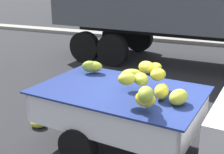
{
  "coord_description": "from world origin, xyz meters",
  "views": [
    {
      "loc": [
        0.96,
        -4.51,
        2.84
      ],
      "look_at": [
        -1.05,
        0.13,
        1.17
      ],
      "focal_mm": 48.22,
      "sensor_mm": 36.0,
      "label": 1
    }
  ],
  "objects": [
    {
      "name": "ground",
      "position": [
        0.0,
        0.0,
        0.0
      ],
      "size": [
        220.0,
        220.0,
        0.0
      ],
      "primitive_type": "plane",
      "color": "#28282B"
    },
    {
      "name": "curb_strip",
      "position": [
        0.0,
        9.43,
        0.08
      ],
      "size": [
        80.0,
        0.8,
        0.16
      ],
      "primitive_type": "cube",
      "color": "gray",
      "rests_on": "ground"
    },
    {
      "name": "fallen_banana_bunch_near_tailgate",
      "position": [
        -2.54,
        -0.13,
        0.09
      ],
      "size": [
        0.34,
        0.27,
        0.17
      ],
      "primitive_type": "ellipsoid",
      "rotation": [
        0.0,
        0.0,
        6.27
      ],
      "color": "gold",
      "rests_on": "ground"
    }
  ]
}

